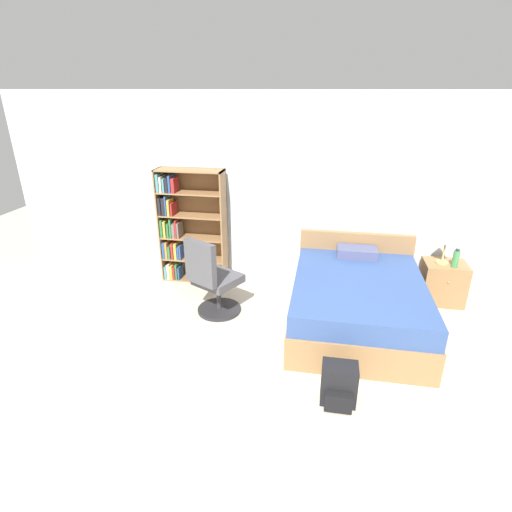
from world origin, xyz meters
name	(u,v)px	position (x,y,z in m)	size (l,w,h in m)	color
ground_plane	(292,471)	(0.00, 0.00, 0.00)	(14.00, 14.00, 0.00)	#BCB29E
wall_back	(318,194)	(0.00, 3.23, 1.30)	(9.00, 0.06, 2.60)	silver
bookshelf	(184,227)	(-1.84, 2.98, 0.80)	(0.93, 0.30, 1.62)	olive
bed	(357,301)	(0.55, 2.14, 0.31)	(1.48, 1.91, 0.86)	olive
office_chair	(213,281)	(-1.17, 2.06, 0.45)	(0.67, 0.71, 1.02)	#232326
nightstand	(443,282)	(1.68, 2.91, 0.27)	(0.53, 0.44, 0.55)	olive
table_lamp	(447,238)	(1.62, 2.90, 0.89)	(0.20, 0.20, 0.45)	tan
water_bottle	(456,259)	(1.75, 2.80, 0.66)	(0.08, 0.08, 0.24)	#3F8C4C
backpack_black	(339,385)	(0.34, 0.79, 0.18)	(0.31, 0.29, 0.38)	black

